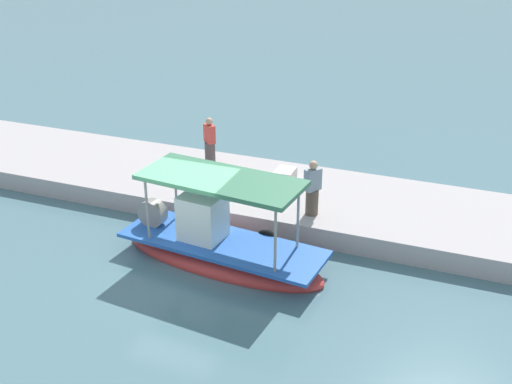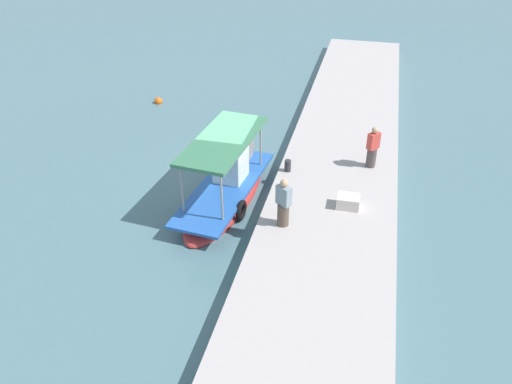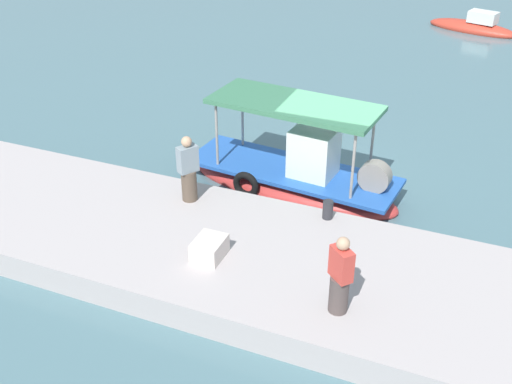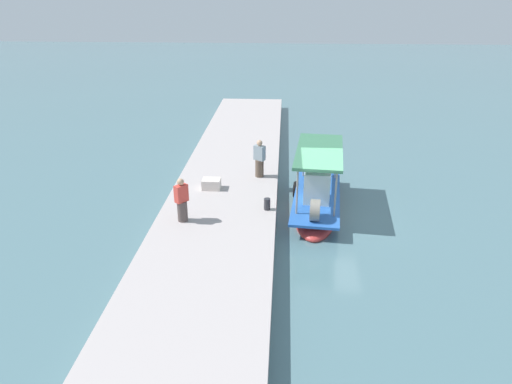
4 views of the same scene
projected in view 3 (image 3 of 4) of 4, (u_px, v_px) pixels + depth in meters
The scene contains 8 objects.
ground_plane at pixel (333, 187), 16.55m from camera, with size 120.00×120.00×0.00m, color slate.
dock_quay at pixel (276, 268), 12.94m from camera, with size 36.00×4.32×0.62m, color #B2A7A6.
main_fishing_boat at pixel (295, 176), 16.18m from camera, with size 6.02×2.37×2.84m.
fisherman_near_bollard at pixel (340, 278), 10.96m from camera, with size 0.51×0.51×1.62m.
fisherman_by_crate at pixel (188, 172), 14.40m from camera, with size 0.51×0.53×1.66m.
mooring_bollard at pixel (328, 210), 13.95m from camera, with size 0.24×0.24×0.44m, color #2D2D33.
cargo_crate at pixel (209, 248), 12.67m from camera, with size 0.74×0.60×0.41m, color beige.
moored_boat_near at pixel (473, 27), 29.65m from camera, with size 4.50×2.47×1.24m.
Camera 3 is at (3.58, -14.06, 8.22)m, focal length 43.00 mm.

